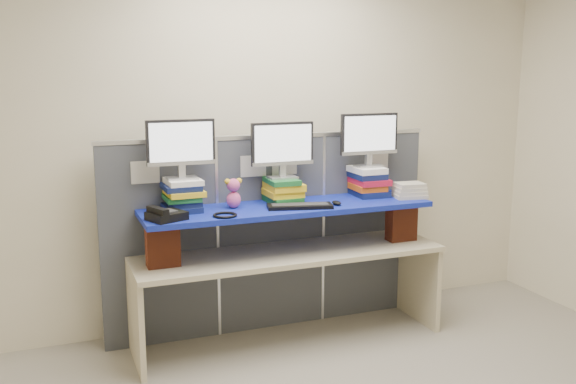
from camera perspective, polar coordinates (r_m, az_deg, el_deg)
name	(u,v)px	position (r m, az deg, el deg)	size (l,w,h in m)	color
room	(390,193)	(3.27, 9.04, -0.13)	(5.00, 4.00, 2.80)	#EEE3C4
cubicle_partition	(271,232)	(4.99, -1.51, -3.57)	(2.60, 0.06, 1.53)	#40444C
desk	(288,269)	(4.79, 0.00, -6.83)	(2.29, 0.67, 0.70)	beige
brick_pier_left	(163,245)	(4.42, -11.08, -4.63)	(0.22, 0.12, 0.30)	maroon
brick_pier_right	(401,221)	(5.07, 10.04, -2.59)	(0.22, 0.12, 0.30)	maroon
blue_board	(288,208)	(4.67, 0.00, -1.44)	(2.12, 0.53, 0.04)	#130B93
book_stack_left	(183,195)	(4.55, -9.36, -0.24)	(0.27, 0.32, 0.22)	#111C4B
book_stack_center	(283,190)	(4.76, -0.45, 0.14)	(0.25, 0.31, 0.18)	#1A642C
book_stack_right	(368,182)	(5.05, 7.14, 0.93)	(0.26, 0.31, 0.23)	#111C4B
monitor_left	(181,145)	(4.49, -9.49, 4.10)	(0.48, 0.13, 0.41)	#AAABAF
monitor_center	(282,147)	(4.71, -0.49, 4.05)	(0.48, 0.13, 0.41)	#AAABAF
monitor_right	(369,137)	(5.00, 7.23, 4.90)	(0.48, 0.13, 0.41)	#AAABAF
keyboard	(300,206)	(4.58, 1.06, -1.26)	(0.49, 0.26, 0.03)	black
mouse	(337,203)	(4.69, 4.34, -0.97)	(0.06, 0.10, 0.03)	black
desk_phone	(165,215)	(4.29, -10.84, -2.02)	(0.28, 0.27, 0.09)	black
headset	(225,215)	(4.34, -5.62, -2.06)	(0.17, 0.17, 0.02)	black
plush_toy	(234,193)	(4.58, -4.87, -0.08)	(0.13, 0.09, 0.22)	#D8528F
binder_stack	(410,191)	(5.03, 10.77, 0.12)	(0.27, 0.23, 0.11)	beige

